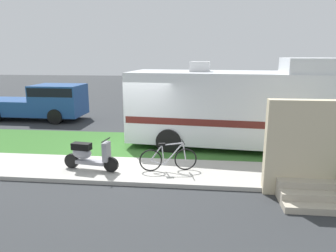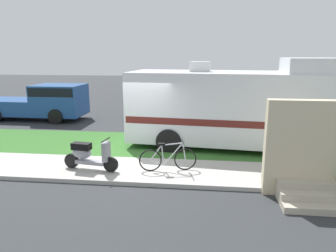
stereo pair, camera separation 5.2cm
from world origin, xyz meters
name	(u,v)px [view 2 (the right image)]	position (x,y,z in m)	size (l,w,h in m)	color
ground_plane	(132,159)	(0.00, 0.00, 0.00)	(80.00, 80.00, 0.00)	#2D3033
sidewalk	(122,170)	(0.00, -1.20, 0.06)	(24.00, 2.00, 0.12)	#ADAAA3
grass_strip	(140,145)	(0.00, 1.50, 0.04)	(24.00, 3.40, 0.08)	#336628
motorhome_rv	(232,106)	(3.41, 1.74, 1.58)	(7.46, 3.22, 3.32)	silver
scooter	(88,155)	(-0.95, -1.42, 0.58)	(1.71, 0.56, 0.97)	black
bicycle	(168,158)	(1.38, -1.25, 0.49)	(1.66, 0.54, 0.88)	black
pickup_truck_near	(44,101)	(-6.08, 5.79, 1.00)	(5.56, 2.18, 1.88)	#1E478C
porch_steps	(307,159)	(4.90, -2.29, 0.97)	(2.00, 1.26, 2.40)	#B2A893
bottle_green	(274,166)	(4.49, -0.80, 0.23)	(0.07, 0.07, 0.25)	#19722D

